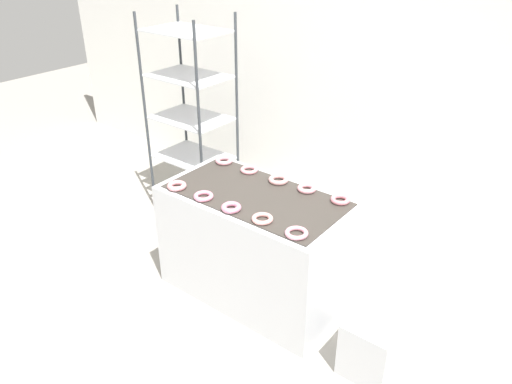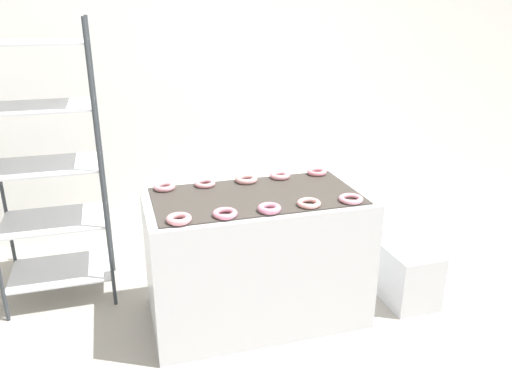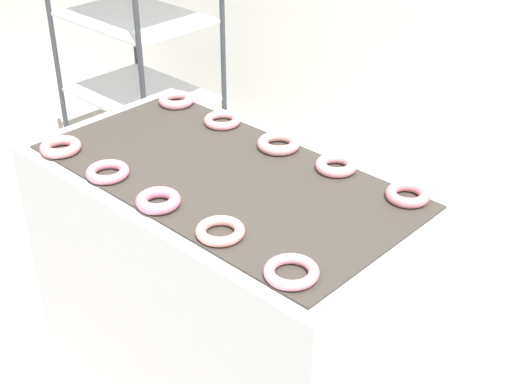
{
  "view_description": "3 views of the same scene",
  "coord_description": "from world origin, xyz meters",
  "px_view_note": "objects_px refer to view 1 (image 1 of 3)",
  "views": [
    {
      "loc": [
        1.84,
        -1.75,
        2.47
      ],
      "look_at": [
        0.0,
        0.61,
        0.85
      ],
      "focal_mm": 35.0,
      "sensor_mm": 36.0,
      "label": 1
    },
    {
      "loc": [
        -0.78,
        -2.06,
        1.89
      ],
      "look_at": [
        0.0,
        0.61,
        0.85
      ],
      "focal_mm": 35.0,
      "sensor_mm": 36.0,
      "label": 2
    },
    {
      "loc": [
        1.41,
        -0.73,
        1.92
      ],
      "look_at": [
        0.0,
        0.76,
        0.7
      ],
      "focal_mm": 50.0,
      "sensor_mm": 36.0,
      "label": 3
    }
  ],
  "objects_px": {
    "donut_near_right": "(262,219)",
    "donut_far_left": "(249,170)",
    "donut_far_rightmost": "(340,200)",
    "donut_far_right": "(307,188)",
    "donut_near_leftmost": "(177,186)",
    "fryer_machine": "(256,245)",
    "donut_far_center": "(278,180)",
    "glaze_bin": "(373,344)",
    "donut_near_rightmost": "(297,233)",
    "baking_rack_cart": "(191,118)",
    "donut_far_leftmost": "(224,161)",
    "donut_near_left": "(204,196)",
    "donut_near_center": "(232,208)"
  },
  "relations": [
    {
      "from": "fryer_machine",
      "to": "donut_far_leftmost",
      "type": "xyz_separation_m",
      "value": [
        -0.51,
        0.25,
        0.43
      ]
    },
    {
      "from": "donut_far_rightmost",
      "to": "donut_near_right",
      "type": "bearing_deg",
      "value": -117.28
    },
    {
      "from": "donut_near_right",
      "to": "donut_far_left",
      "type": "height_order",
      "value": "same"
    },
    {
      "from": "donut_near_center",
      "to": "fryer_machine",
      "type": "bearing_deg",
      "value": 90.56
    },
    {
      "from": "donut_far_rightmost",
      "to": "donut_far_left",
      "type": "bearing_deg",
      "value": -178.88
    },
    {
      "from": "donut_far_right",
      "to": "donut_near_right",
      "type": "bearing_deg",
      "value": -90.17
    },
    {
      "from": "donut_far_right",
      "to": "donut_near_rightmost",
      "type": "bearing_deg",
      "value": -63.26
    },
    {
      "from": "donut_far_left",
      "to": "donut_far_right",
      "type": "distance_m",
      "value": 0.5
    },
    {
      "from": "donut_far_center",
      "to": "donut_far_rightmost",
      "type": "bearing_deg",
      "value": 1.86
    },
    {
      "from": "baking_rack_cart",
      "to": "donut_far_center",
      "type": "distance_m",
      "value": 1.28
    },
    {
      "from": "glaze_bin",
      "to": "donut_near_left",
      "type": "distance_m",
      "value": 1.44
    },
    {
      "from": "donut_far_left",
      "to": "donut_near_leftmost",
      "type": "bearing_deg",
      "value": -114.6
    },
    {
      "from": "donut_near_center",
      "to": "donut_near_leftmost",
      "type": "bearing_deg",
      "value": -179.65
    },
    {
      "from": "fryer_machine",
      "to": "glaze_bin",
      "type": "bearing_deg",
      "value": -8.11
    },
    {
      "from": "donut_far_center",
      "to": "donut_far_right",
      "type": "bearing_deg",
      "value": 3.01
    },
    {
      "from": "baking_rack_cart",
      "to": "donut_far_left",
      "type": "relative_size",
      "value": 14.01
    },
    {
      "from": "donut_near_right",
      "to": "donut_far_right",
      "type": "relative_size",
      "value": 1.03
    },
    {
      "from": "donut_near_leftmost",
      "to": "donut_far_left",
      "type": "distance_m",
      "value": 0.57
    },
    {
      "from": "donut_near_left",
      "to": "donut_far_leftmost",
      "type": "height_order",
      "value": "donut_far_leftmost"
    },
    {
      "from": "donut_far_right",
      "to": "donut_far_rightmost",
      "type": "bearing_deg",
      "value": 0.85
    },
    {
      "from": "donut_near_left",
      "to": "donut_far_rightmost",
      "type": "bearing_deg",
      "value": 34.83
    },
    {
      "from": "donut_near_rightmost",
      "to": "fryer_machine",
      "type": "bearing_deg",
      "value": 153.54
    },
    {
      "from": "donut_far_right",
      "to": "glaze_bin",
      "type": "bearing_deg",
      "value": -27.56
    },
    {
      "from": "fryer_machine",
      "to": "baking_rack_cart",
      "type": "bearing_deg",
      "value": 153.04
    },
    {
      "from": "donut_far_left",
      "to": "donut_far_rightmost",
      "type": "xyz_separation_m",
      "value": [
        0.76,
        0.01,
        0.0
      ]
    },
    {
      "from": "baking_rack_cart",
      "to": "donut_far_leftmost",
      "type": "xyz_separation_m",
      "value": [
        0.7,
        -0.36,
        -0.09
      ]
    },
    {
      "from": "baking_rack_cart",
      "to": "donut_far_right",
      "type": "distance_m",
      "value": 1.5
    },
    {
      "from": "fryer_machine",
      "to": "donut_far_right",
      "type": "bearing_deg",
      "value": 47.43
    },
    {
      "from": "donut_far_center",
      "to": "glaze_bin",
      "type": "bearing_deg",
      "value": -21.32
    },
    {
      "from": "donut_near_leftmost",
      "to": "donut_near_right",
      "type": "height_order",
      "value": "donut_near_leftmost"
    },
    {
      "from": "donut_near_leftmost",
      "to": "donut_near_left",
      "type": "xyz_separation_m",
      "value": [
        0.25,
        0.01,
        -0.0
      ]
    },
    {
      "from": "glaze_bin",
      "to": "donut_near_left",
      "type": "bearing_deg",
      "value": -175.03
    },
    {
      "from": "donut_near_right",
      "to": "donut_far_leftmost",
      "type": "distance_m",
      "value": 0.9
    },
    {
      "from": "glaze_bin",
      "to": "donut_near_rightmost",
      "type": "bearing_deg",
      "value": -168.99
    },
    {
      "from": "donut_near_leftmost",
      "to": "donut_near_rightmost",
      "type": "xyz_separation_m",
      "value": [
        1.0,
        0.02,
        -0.0
      ]
    },
    {
      "from": "glaze_bin",
      "to": "donut_far_center",
      "type": "height_order",
      "value": "donut_far_center"
    },
    {
      "from": "donut_far_right",
      "to": "donut_far_rightmost",
      "type": "height_order",
      "value": "donut_far_right"
    },
    {
      "from": "fryer_machine",
      "to": "donut_near_rightmost",
      "type": "bearing_deg",
      "value": -26.46
    },
    {
      "from": "baking_rack_cart",
      "to": "fryer_machine",
      "type": "bearing_deg",
      "value": -26.96
    },
    {
      "from": "donut_near_leftmost",
      "to": "donut_far_left",
      "type": "xyz_separation_m",
      "value": [
        0.24,
        0.52,
        -0.0
      ]
    },
    {
      "from": "donut_far_center",
      "to": "donut_far_rightmost",
      "type": "xyz_separation_m",
      "value": [
        0.49,
        0.02,
        -0.0
      ]
    },
    {
      "from": "fryer_machine",
      "to": "donut_far_center",
      "type": "height_order",
      "value": "donut_far_center"
    },
    {
      "from": "fryer_machine",
      "to": "donut_near_left",
      "type": "xyz_separation_m",
      "value": [
        -0.25,
        -0.26,
        0.43
      ]
    },
    {
      "from": "fryer_machine",
      "to": "donut_far_left",
      "type": "relative_size",
      "value": 10.07
    },
    {
      "from": "donut_near_left",
      "to": "donut_near_right",
      "type": "distance_m",
      "value": 0.49
    },
    {
      "from": "baking_rack_cart",
      "to": "donut_near_right",
      "type": "distance_m",
      "value": 1.69
    },
    {
      "from": "donut_far_left",
      "to": "donut_far_center",
      "type": "height_order",
      "value": "donut_far_center"
    },
    {
      "from": "donut_far_leftmost",
      "to": "donut_far_left",
      "type": "distance_m",
      "value": 0.25
    },
    {
      "from": "baking_rack_cart",
      "to": "glaze_bin",
      "type": "distance_m",
      "value": 2.48
    },
    {
      "from": "donut_near_rightmost",
      "to": "donut_far_left",
      "type": "relative_size",
      "value": 1.07
    }
  ]
}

